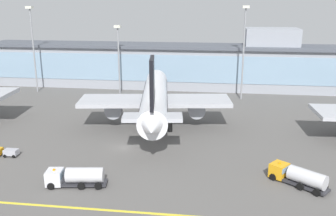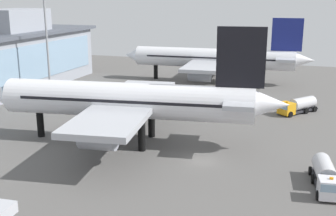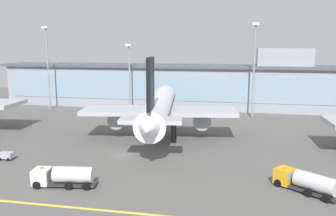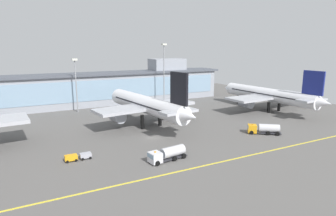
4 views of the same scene
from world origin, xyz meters
The scene contains 9 objects.
ground_plane centered at (0.00, 0.00, 0.00)m, with size 180.00×180.00×0.00m, color #5B5956.
taxiway_centreline_stripe centered at (0.00, -22.00, 0.01)m, with size 144.00×0.50×0.01m, color yellow.
terminal_building centered at (1.64, 53.33, 7.32)m, with size 114.52×14.00×18.81m.
airliner_near_right centered at (4.11, 12.73, 6.56)m, with size 33.52×47.15×17.91m.
fuel_tanker_truck centered at (29.88, -11.02, 1.51)m, with size 8.64×7.46×2.90m.
service_truck_far centered at (-3.50, -15.83, 1.51)m, with size 9.29×3.96×2.90m.
apron_light_mast_west centered at (-11.59, 42.33, 13.50)m, with size 1.80×1.80×20.13m.
apron_light_mast_centre centered at (-37.33, 41.38, 16.42)m, with size 1.80×1.80×25.38m.
apron_light_mast_east centered at (24.20, 40.24, 16.60)m, with size 1.80×1.80×25.70m.
Camera 3 is at (20.97, -61.03, 19.89)m, focal length 38.90 mm.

